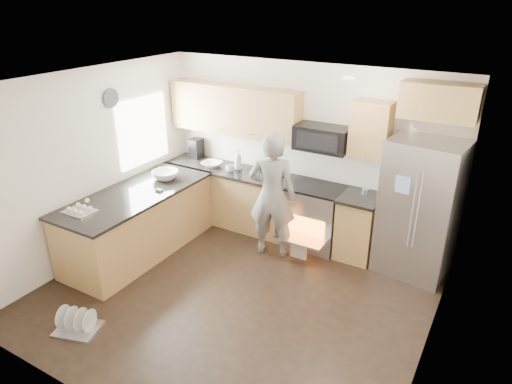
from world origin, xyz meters
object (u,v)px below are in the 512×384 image
Objects in this scene: refrigerator at (419,209)px; person at (272,196)px; stove_range at (316,203)px; dish_rack at (77,324)px.

person is at bearing -156.73° from refrigerator.
stove_range is 1.44m from refrigerator.
dish_rack is at bearing 51.26° from person.
dish_rack is (-1.50, -3.10, -0.60)m from stove_range.
refrigerator is 3.32× the size of dish_rack.
refrigerator reaches higher than person.
stove_range is 3.49m from dish_rack.
dish_rack is at bearing -115.89° from stove_range.
refrigerator is 1.93m from person.
person is at bearing 67.21° from dish_rack.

